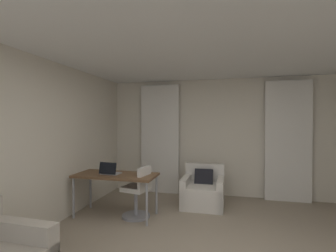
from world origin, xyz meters
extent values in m
cube|color=beige|center=(0.00, 3.03, 1.30)|extent=(5.12, 0.06, 2.60)
cube|color=beige|center=(-2.53, 0.00, 1.30)|extent=(0.06, 6.12, 2.60)
cube|color=white|center=(0.00, 0.00, 2.63)|extent=(5.12, 6.12, 0.06)
cube|color=silver|center=(-1.38, 2.90, 1.25)|extent=(0.90, 0.06, 2.50)
cube|color=silver|center=(1.38, 2.90, 1.25)|extent=(0.90, 0.06, 2.50)
cube|color=#B2A899|center=(-1.88, -0.63, 0.32)|extent=(0.89, 0.19, 0.64)
cube|color=silver|center=(-0.29, 2.17, 0.21)|extent=(0.79, 0.82, 0.42)
cube|color=silver|center=(-0.29, 2.52, 0.60)|extent=(0.79, 0.14, 0.36)
cube|color=silver|center=(0.04, 2.17, 0.28)|extent=(0.12, 0.82, 0.56)
cube|color=silver|center=(-0.63, 2.18, 0.28)|extent=(0.12, 0.82, 0.56)
cube|color=black|center=(-0.29, 2.30, 0.52)|extent=(0.36, 0.20, 0.37)
cube|color=brown|center=(-1.72, 1.29, 0.71)|extent=(1.42, 0.64, 0.04)
cylinder|color=#99999E|center=(-2.37, 1.56, 0.35)|extent=(0.04, 0.04, 0.69)
cylinder|color=#99999E|center=(-1.06, 1.56, 0.35)|extent=(0.04, 0.04, 0.69)
cylinder|color=#99999E|center=(-2.37, 1.02, 0.35)|extent=(0.04, 0.04, 0.69)
cylinder|color=#99999E|center=(-1.06, 1.02, 0.35)|extent=(0.04, 0.04, 0.69)
cylinder|color=gray|center=(-1.36, 1.33, 0.23)|extent=(0.06, 0.06, 0.46)
cylinder|color=gray|center=(-1.36, 1.33, 0.02)|extent=(0.48, 0.48, 0.04)
cube|color=silver|center=(-1.36, 1.33, 0.50)|extent=(0.47, 0.47, 0.08)
cube|color=silver|center=(-1.19, 1.29, 0.71)|extent=(0.13, 0.36, 0.34)
cube|color=#ADADB2|center=(-1.81, 1.28, 0.74)|extent=(0.33, 0.24, 0.02)
cube|color=black|center=(-1.81, 1.17, 0.85)|extent=(0.32, 0.07, 0.20)
camera|label=1|loc=(0.22, -2.72, 1.64)|focal=26.81mm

